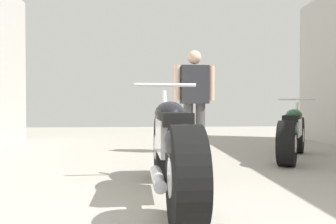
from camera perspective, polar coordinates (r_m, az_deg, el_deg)
The scene contains 4 objects.
ground_plane at distance 4.35m, azimuth 3.07°, elevation -9.52°, with size 16.65×16.65×0.00m, color #9E998E.
motorcycle_maroon_cruiser at distance 2.90m, azimuth 0.81°, elevation -6.07°, with size 0.66×2.23×1.04m.
motorcycle_black_naked at distance 5.36m, azimuth 20.28°, elevation -3.45°, with size 1.17×1.82×0.93m.
mechanic_in_blue at distance 5.67m, azimuth 4.50°, elevation 2.85°, with size 0.69×0.27×1.73m.
Camera 1 is at (-0.53, -0.78, 0.80)m, focal length 35.96 mm.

